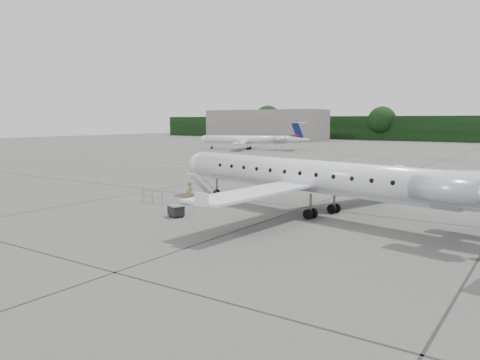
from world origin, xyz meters
The scene contains 8 objects.
ground centered at (0.00, 0.00, 0.00)m, with size 320.00×320.00×0.00m, color #595957.
terminal_building centered at (-70.00, 110.00, 5.00)m, with size 40.00×14.00×10.00m, color slate.
main_regional_jet centered at (-2.82, 4.83, 3.85)m, with size 30.06×21.65×7.71m, color silver, non-canonical shape.
airstair centered at (-12.23, 4.32, 1.21)m, with size 0.85×2.51×2.42m, color silver, non-canonical shape.
passenger centered at (-12.52, 2.95, 0.89)m, with size 0.65×0.42×1.77m, color #907C4F.
safety_railing centered at (-15.34, 1.64, 0.50)m, with size 2.20×0.08×1.00m, color gray, non-canonical shape.
baggage_cart centered at (-10.00, -1.45, 0.44)m, with size 1.02×0.82×0.88m, color black, non-canonical shape.
bg_regional_left centered at (-47.50, 63.66, 3.14)m, with size 23.94×17.24×6.28m, color silver, non-canonical shape.
Camera 1 is at (11.53, -25.21, 6.67)m, focal length 35.00 mm.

